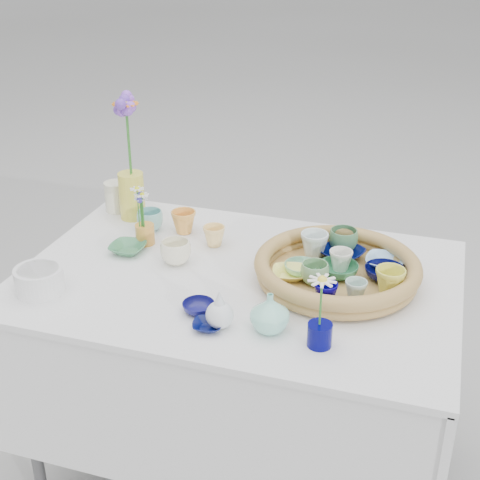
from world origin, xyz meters
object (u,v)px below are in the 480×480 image
(display_table, at_px, (238,470))
(wicker_tray, at_px, (337,270))
(bud_vase_seafoam, at_px, (270,312))
(tall_vase_yellow, at_px, (132,196))

(display_table, bearing_deg, wicker_tray, 10.12)
(bud_vase_seafoam, height_order, tall_vase_yellow, tall_vase_yellow)
(bud_vase_seafoam, bearing_deg, tall_vase_yellow, 140.26)
(wicker_tray, xyz_separation_m, tall_vase_yellow, (-0.75, 0.23, 0.04))
(bud_vase_seafoam, xyz_separation_m, tall_vase_yellow, (-0.63, 0.53, 0.03))
(wicker_tray, relative_size, bud_vase_seafoam, 4.53)
(tall_vase_yellow, bearing_deg, wicker_tray, -17.07)
(display_table, height_order, wicker_tray, wicker_tray)
(wicker_tray, distance_m, bud_vase_seafoam, 0.32)
(display_table, xyz_separation_m, wicker_tray, (0.28, 0.05, 0.80))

